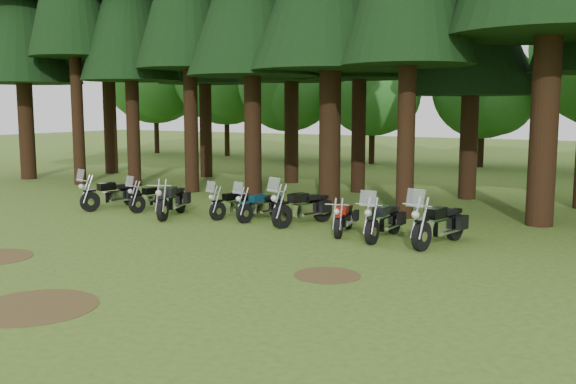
% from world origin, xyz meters
% --- Properties ---
extents(ground, '(120.00, 120.00, 0.00)m').
position_xyz_m(ground, '(0.00, 0.00, 0.00)').
color(ground, '#40631E').
rests_on(ground, ground).
extents(decid_0, '(8.00, 7.78, 10.00)m').
position_xyz_m(decid_0, '(-22.10, 25.26, 5.90)').
color(decid_0, '#311D10').
rests_on(decid_0, ground).
extents(decid_1, '(7.91, 7.69, 9.88)m').
position_xyz_m(decid_1, '(-15.99, 25.76, 5.83)').
color(decid_1, '#311D10').
rests_on(decid_1, ground).
extents(decid_2, '(6.72, 6.53, 8.40)m').
position_xyz_m(decid_2, '(-10.43, 24.78, 4.95)').
color(decid_2, '#311D10').
rests_on(decid_2, ground).
extents(decid_3, '(6.12, 5.95, 7.65)m').
position_xyz_m(decid_3, '(-4.71, 25.13, 4.51)').
color(decid_3, '#311D10').
rests_on(decid_3, ground).
extents(decid_4, '(5.93, 5.76, 7.41)m').
position_xyz_m(decid_4, '(1.58, 26.32, 4.37)').
color(decid_4, '#311D10').
rests_on(decid_4, ground).
extents(dirt_patch_1, '(1.40, 1.40, 0.01)m').
position_xyz_m(dirt_patch_1, '(4.50, 0.50, 0.01)').
color(dirt_patch_1, '#4C3D1E').
rests_on(dirt_patch_1, ground).
extents(dirt_patch_2, '(2.20, 2.20, 0.01)m').
position_xyz_m(dirt_patch_2, '(1.00, -4.00, 0.01)').
color(dirt_patch_2, '#4C3D1E').
rests_on(dirt_patch_2, ground).
extents(motorcycle_0, '(0.93, 2.28, 1.45)m').
position_xyz_m(motorcycle_0, '(-5.85, 4.56, 0.49)').
color(motorcycle_0, black).
rests_on(motorcycle_0, ground).
extents(motorcycle_1, '(0.68, 2.00, 1.26)m').
position_xyz_m(motorcycle_1, '(-4.35, 5.04, 0.42)').
color(motorcycle_1, black).
rests_on(motorcycle_1, ground).
extents(motorcycle_2, '(1.00, 2.28, 0.97)m').
position_xyz_m(motorcycle_2, '(-3.05, 4.44, 0.50)').
color(motorcycle_2, black).
rests_on(motorcycle_2, ground).
extents(motorcycle_3, '(0.74, 1.97, 1.25)m').
position_xyz_m(motorcycle_3, '(-1.22, 5.29, 0.42)').
color(motorcycle_3, black).
rests_on(motorcycle_3, ground).
extents(motorcycle_4, '(0.67, 2.04, 1.28)m').
position_xyz_m(motorcycle_4, '(-0.25, 5.33, 0.43)').
color(motorcycle_4, black).
rests_on(motorcycle_4, ground).
extents(motorcycle_5, '(1.02, 2.37, 1.51)m').
position_xyz_m(motorcycle_5, '(1.26, 5.28, 0.51)').
color(motorcycle_5, black).
rests_on(motorcycle_5, ground).
extents(motorcycle_6, '(0.59, 1.97, 0.81)m').
position_xyz_m(motorcycle_6, '(2.89, 4.71, 0.41)').
color(motorcycle_6, black).
rests_on(motorcycle_6, ground).
extents(motorcycle_7, '(0.42, 2.27, 1.43)m').
position_xyz_m(motorcycle_7, '(4.11, 4.56, 0.48)').
color(motorcycle_7, black).
rests_on(motorcycle_7, ground).
extents(motorcycle_8, '(0.81, 2.48, 1.56)m').
position_xyz_m(motorcycle_8, '(5.62, 4.54, 0.52)').
color(motorcycle_8, black).
rests_on(motorcycle_8, ground).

